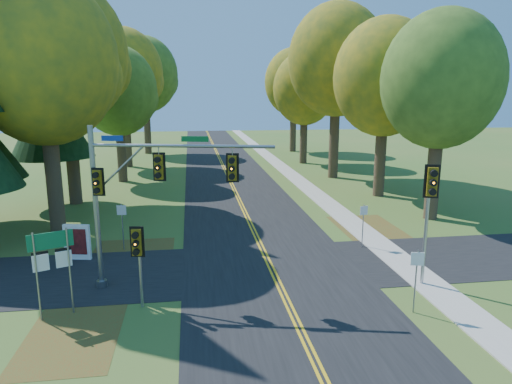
{
  "coord_description": "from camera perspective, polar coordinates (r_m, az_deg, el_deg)",
  "views": [
    {
      "loc": [
        -3.47,
        -17.45,
        7.81
      ],
      "look_at": [
        -0.45,
        3.55,
        3.2
      ],
      "focal_mm": 32.0,
      "sensor_mm": 36.0,
      "label": 1
    }
  ],
  "objects": [
    {
      "name": "ground",
      "position": [
        19.43,
        2.85,
        -11.46
      ],
      "size": [
        160.0,
        160.0,
        0.0
      ],
      "primitive_type": "plane",
      "color": "#356022",
      "rests_on": "ground"
    },
    {
      "name": "road_main",
      "position": [
        19.43,
        2.85,
        -11.43
      ],
      "size": [
        8.0,
        160.0,
        0.02
      ],
      "primitive_type": "cube",
      "color": "black",
      "rests_on": "ground"
    },
    {
      "name": "road_cross",
      "position": [
        21.25,
        1.81,
        -9.29
      ],
      "size": [
        60.0,
        6.0,
        0.02
      ],
      "primitive_type": "cube",
      "color": "black",
      "rests_on": "ground"
    },
    {
      "name": "centerline_left",
      "position": [
        19.41,
        2.56,
        -11.41
      ],
      "size": [
        0.1,
        160.0,
        0.01
      ],
      "primitive_type": "cube",
      "color": "gold",
      "rests_on": "road_main"
    },
    {
      "name": "centerline_right",
      "position": [
        19.44,
        3.15,
        -11.37
      ],
      "size": [
        0.1,
        160.0,
        0.01
      ],
      "primitive_type": "cube",
      "color": "gold",
      "rests_on": "road_main"
    },
    {
      "name": "sidewalk_east",
      "position": [
        21.42,
        19.61,
        -9.79
      ],
      "size": [
        1.6,
        160.0,
        0.06
      ],
      "primitive_type": "cube",
      "color": "#9E998E",
      "rests_on": "ground"
    },
    {
      "name": "leaf_patch_w_near",
      "position": [
        23.03,
        -15.4,
        -8.01
      ],
      "size": [
        4.0,
        6.0,
        0.0
      ],
      "primitive_type": "cube",
      "color": "brown",
      "rests_on": "ground"
    },
    {
      "name": "leaf_patch_e",
      "position": [
        26.77,
        14.83,
        -5.12
      ],
      "size": [
        3.5,
        8.0,
        0.0
      ],
      "primitive_type": "cube",
      "color": "brown",
      "rests_on": "ground"
    },
    {
      "name": "leaf_patch_w_far",
      "position": [
        16.91,
        -21.86,
        -16.18
      ],
      "size": [
        3.0,
        5.0,
        0.0
      ],
      "primitive_type": "cube",
      "color": "brown",
      "rests_on": "ground"
    },
    {
      "name": "tree_w_a",
      "position": [
        27.95,
        -24.93,
        14.59
      ],
      "size": [
        8.0,
        8.0,
        14.15
      ],
      "color": "#38281C",
      "rests_on": "ground"
    },
    {
      "name": "tree_e_a",
      "position": [
        30.24,
        22.2,
        12.74
      ],
      "size": [
        7.2,
        7.2,
        12.73
      ],
      "color": "#38281C",
      "rests_on": "ground"
    },
    {
      "name": "tree_w_b",
      "position": [
        34.83,
        -22.76,
        15.55
      ],
      "size": [
        8.6,
        8.6,
        15.38
      ],
      "color": "#38281C",
      "rests_on": "ground"
    },
    {
      "name": "tree_e_b",
      "position": [
        36.07,
        15.86,
        13.53
      ],
      "size": [
        7.6,
        7.6,
        13.33
      ],
      "color": "#38281C",
      "rests_on": "ground"
    },
    {
      "name": "tree_w_c",
      "position": [
        42.36,
        -16.81,
        11.93
      ],
      "size": [
        6.8,
        6.8,
        11.91
      ],
      "color": "#38281C",
      "rests_on": "ground"
    },
    {
      "name": "tree_e_c",
      "position": [
        43.35,
        10.15,
        15.85
      ],
      "size": [
        8.8,
        8.8,
        15.79
      ],
      "color": "#38281C",
      "rests_on": "ground"
    },
    {
      "name": "tree_w_d",
      "position": [
        51.11,
        -16.17,
        14.0
      ],
      "size": [
        8.2,
        8.2,
        14.56
      ],
      "color": "#38281C",
      "rests_on": "ground"
    },
    {
      "name": "tree_e_d",
      "position": [
        51.91,
        6.15,
        12.66
      ],
      "size": [
        7.0,
        7.0,
        12.32
      ],
      "color": "#38281C",
      "rests_on": "ground"
    },
    {
      "name": "tree_w_e",
      "position": [
        61.82,
        -13.67,
        14.02
      ],
      "size": [
        8.4,
        8.4,
        14.97
      ],
      "color": "#38281C",
      "rests_on": "ground"
    },
    {
      "name": "tree_e_e",
      "position": [
        62.62,
        4.8,
        13.48
      ],
      "size": [
        7.8,
        7.8,
        13.74
      ],
      "color": "#38281C",
      "rests_on": "ground"
    },
    {
      "name": "pine_c",
      "position": [
        34.83,
        -24.88,
        14.26
      ],
      "size": [
        5.6,
        5.6,
        20.56
      ],
      "color": "#38281C",
      "rests_on": "ground"
    },
    {
      "name": "traffic_mast",
      "position": [
        18.28,
        -14.46,
        0.64
      ],
      "size": [
        7.12,
        1.87,
        6.61
      ],
      "rotation": [
        0.0,
        0.0,
        -0.23
      ],
      "color": "gray",
      "rests_on": "ground"
    },
    {
      "name": "east_signal_pole",
      "position": [
        19.28,
        20.94,
        -0.37
      ],
      "size": [
        0.58,
        0.68,
        5.1
      ],
      "rotation": [
        0.0,
        0.0,
        -0.27
      ],
      "color": "#9C9EA5",
      "rests_on": "ground"
    },
    {
      "name": "ped_signal_pole",
      "position": [
        17.01,
        -14.57,
        -6.81
      ],
      "size": [
        0.5,
        0.58,
        3.19
      ],
      "rotation": [
        0.0,
        0.0,
        -0.14
      ],
      "color": "#95989D",
      "rests_on": "ground"
    },
    {
      "name": "route_sign_cluster",
      "position": [
        17.5,
        -24.15,
        -7.34
      ],
      "size": [
        1.38,
        0.65,
        3.21
      ],
      "rotation": [
        0.0,
        0.0,
        0.42
      ],
      "color": "gray",
      "rests_on": "ground"
    },
    {
      "name": "info_kiosk",
      "position": [
        23.44,
        -21.44,
        -5.86
      ],
      "size": [
        1.26,
        0.43,
        1.74
      ],
      "rotation": [
        0.0,
        0.0,
        -0.21
      ],
      "color": "white",
      "rests_on": "ground"
    },
    {
      "name": "reg_sign_e_north",
      "position": [
        23.99,
        13.28,
        -3.19
      ],
      "size": [
        0.43,
        0.12,
        2.27
      ],
      "rotation": [
        0.0,
        0.0,
        0.21
      ],
      "color": "gray",
      "rests_on": "ground"
    },
    {
      "name": "reg_sign_e_south",
      "position": [
        17.44,
        19.43,
        -9.21
      ],
      "size": [
        0.45,
        0.15,
        2.39
      ],
      "rotation": [
        0.0,
        0.0,
        -0.26
      ],
      "color": "gray",
      "rests_on": "ground"
    },
    {
      "name": "reg_sign_w",
      "position": [
        23.92,
        -16.4,
        -3.18
      ],
      "size": [
        0.46,
        0.09,
        2.41
      ],
      "rotation": [
        0.0,
        0.0,
        -0.1
      ],
      "color": "gray",
      "rests_on": "ground"
    }
  ]
}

